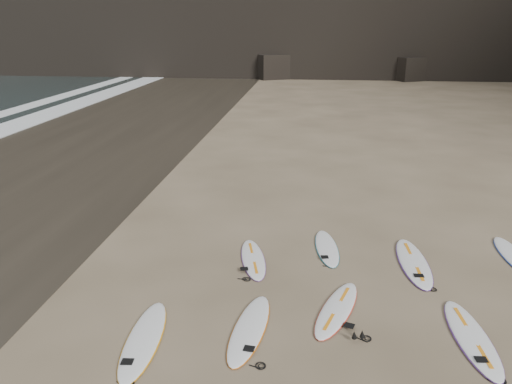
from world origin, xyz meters
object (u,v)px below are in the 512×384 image
(surfboard_7, at_px, (413,262))
(surfboard_2, at_px, (337,309))
(surfboard_3, at_px, (472,337))
(surfboard_0, at_px, (144,339))
(surfboard_1, at_px, (250,328))
(surfboard_6, at_px, (327,248))
(surfboard_5, at_px, (253,259))

(surfboard_7, bearing_deg, surfboard_2, -131.65)
(surfboard_2, distance_m, surfboard_3, 2.61)
(surfboard_0, relative_size, surfboard_2, 1.08)
(surfboard_1, height_order, surfboard_3, surfboard_3)
(surfboard_7, bearing_deg, surfboard_6, 162.02)
(surfboard_1, xyz_separation_m, surfboard_6, (1.58, 3.89, -0.00))
(surfboard_3, bearing_deg, surfboard_7, 95.99)
(surfboard_2, bearing_deg, surfboard_7, 68.45)
(surfboard_3, height_order, surfboard_7, surfboard_7)
(surfboard_0, bearing_deg, surfboard_7, 30.15)
(surfboard_1, xyz_separation_m, surfboard_2, (1.73, 0.90, -0.00))
(surfboard_7, bearing_deg, surfboard_3, -81.98)
(surfboard_3, xyz_separation_m, surfboard_5, (-4.53, 2.83, -0.01))
(surfboard_2, relative_size, surfboard_6, 1.05)
(surfboard_3, relative_size, surfboard_7, 0.93)
(surfboard_1, bearing_deg, surfboard_2, 33.91)
(surfboard_2, bearing_deg, surfboard_5, 152.02)
(surfboard_2, relative_size, surfboard_7, 0.86)
(surfboard_0, bearing_deg, surfboard_5, 61.21)
(surfboard_1, distance_m, surfboard_3, 4.24)
(surfboard_3, height_order, surfboard_6, surfboard_3)
(surfboard_2, height_order, surfboard_3, surfboard_3)
(surfboard_0, xyz_separation_m, surfboard_5, (1.66, 3.59, -0.01))
(surfboard_2, height_order, surfboard_6, surfboard_2)
(surfboard_7, bearing_deg, surfboard_5, -178.17)
(surfboard_1, distance_m, surfboard_5, 3.03)
(surfboard_1, height_order, surfboard_5, surfboard_1)
(surfboard_2, bearing_deg, surfboard_3, 2.63)
(surfboard_5, bearing_deg, surfboard_6, 12.03)
(surfboard_1, xyz_separation_m, surfboard_3, (4.24, 0.19, 0.00))
(surfboard_1, relative_size, surfboard_6, 1.08)
(surfboard_2, relative_size, surfboard_3, 0.92)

